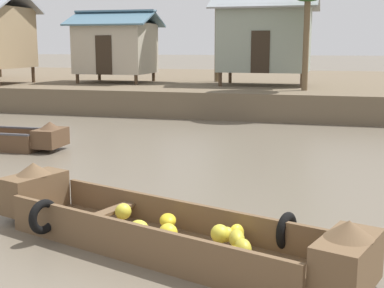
% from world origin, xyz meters
% --- Properties ---
extents(ground_plane, '(300.00, 300.00, 0.00)m').
position_xyz_m(ground_plane, '(0.00, 10.00, 0.00)').
color(ground_plane, '#665B4C').
extents(riverbank_strip, '(160.00, 20.00, 1.06)m').
position_xyz_m(riverbank_strip, '(0.00, 26.78, 0.53)').
color(riverbank_strip, brown).
rests_on(riverbank_strip, ground).
extents(banana_boat, '(5.87, 2.91, 0.93)m').
position_xyz_m(banana_boat, '(0.08, 3.74, 0.30)').
color(banana_boat, brown).
rests_on(banana_boat, ground).
extents(stilt_house_mid_right, '(4.09, 3.37, 3.47)m').
position_xyz_m(stilt_house_mid_right, '(-8.12, 21.47, 2.78)').
color(stilt_house_mid_right, '#4C3826').
rests_on(stilt_house_mid_right, riverbank_strip).
extents(stilt_house_right, '(4.69, 3.20, 4.21)m').
position_xyz_m(stilt_house_right, '(-0.85, 21.44, 3.20)').
color(stilt_house_right, '#4C3826').
rests_on(stilt_house_right, riverbank_strip).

